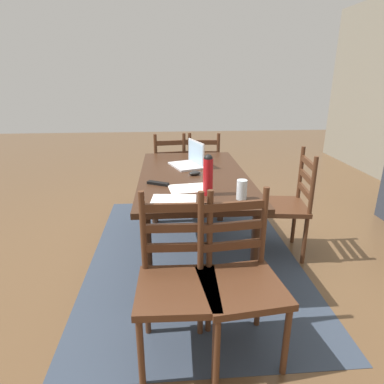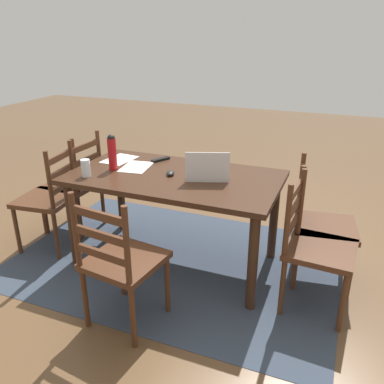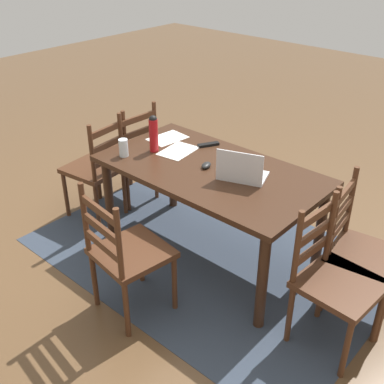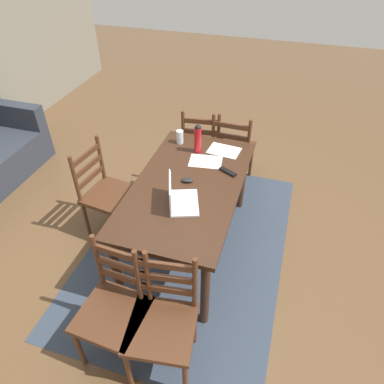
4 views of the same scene
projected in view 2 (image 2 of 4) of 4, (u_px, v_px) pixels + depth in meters
name	position (u px, v px, depth m)	size (l,w,h in m)	color
ground_plane	(176.00, 260.00, 3.34)	(14.00, 14.00, 0.00)	brown
area_rug	(176.00, 260.00, 3.34)	(2.63, 1.81, 0.01)	#333D4C
dining_table	(175.00, 187.00, 3.09)	(1.62, 0.89, 0.76)	#382114
chair_left_far	(315.00, 247.00, 2.64)	(0.47, 0.47, 0.95)	#4C2B19
chair_right_far	(50.00, 198.00, 3.40)	(0.49, 0.49, 0.95)	#4C2B19
chair_left_near	(320.00, 225.00, 2.94)	(0.49, 0.49, 0.95)	#4C2B19
chair_right_near	(75.00, 185.00, 3.70)	(0.45, 0.45, 0.95)	#4C2B19
chair_far_head	(121.00, 262.00, 2.47)	(0.49, 0.49, 0.95)	#4C2B19
laptop	(207.00, 172.00, 2.94)	(0.38, 0.32, 0.23)	silver
water_bottle	(112.00, 152.00, 3.12)	(0.07, 0.07, 0.29)	#A81419
drinking_glass	(86.00, 168.00, 3.00)	(0.07, 0.07, 0.13)	silver
computer_mouse	(170.00, 173.00, 3.05)	(0.06, 0.10, 0.03)	black
tv_remote	(161.00, 159.00, 3.38)	(0.04, 0.17, 0.02)	black
paper_stack_left	(120.00, 160.00, 3.41)	(0.21, 0.30, 0.00)	white
paper_stack_right	(136.00, 167.00, 3.23)	(0.21, 0.30, 0.00)	white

